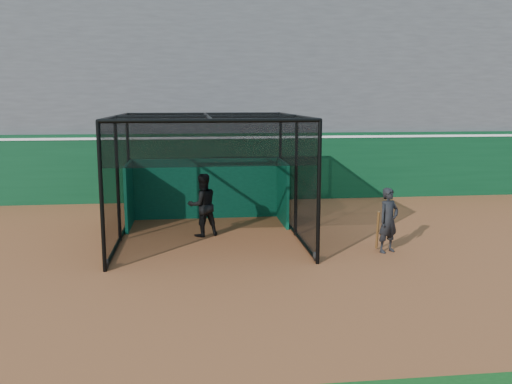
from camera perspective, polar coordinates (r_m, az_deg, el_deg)
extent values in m
plane|color=brown|center=(12.10, -3.79, -8.26)|extent=(120.00, 120.00, 0.00)
cube|color=#0A371B|center=(20.15, -5.16, 2.63)|extent=(50.00, 0.45, 2.50)
cube|color=white|center=(20.05, -5.20, 5.75)|extent=(50.00, 0.50, 0.08)
cube|color=#4C4C4F|center=(23.87, -5.55, 10.04)|extent=(50.00, 7.85, 7.75)
cube|color=#4C4C4F|center=(27.69, -5.90, 19.30)|extent=(50.00, 0.30, 1.20)
cube|color=#06442D|center=(17.15, -5.26, 0.36)|extent=(4.65, 0.10, 1.90)
cylinder|color=black|center=(12.62, -15.49, -7.31)|extent=(0.08, 0.22, 0.22)
cylinder|color=black|center=(12.79, 6.29, -6.77)|extent=(0.08, 0.22, 0.22)
cylinder|color=black|center=(17.33, -13.13, -2.58)|extent=(0.08, 0.22, 0.22)
cylinder|color=black|center=(17.46, 2.64, -2.24)|extent=(0.08, 0.22, 0.22)
imported|color=black|center=(14.93, -5.65, -1.37)|extent=(1.02, 0.91, 1.73)
imported|color=black|center=(13.68, 13.77, -2.91)|extent=(0.69, 0.59, 1.61)
cylinder|color=#593819|center=(13.70, 12.67, -3.94)|extent=(0.16, 0.38, 1.01)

